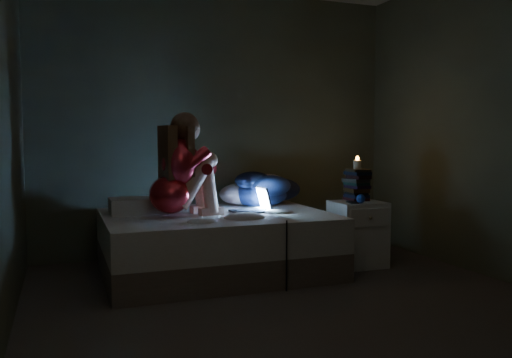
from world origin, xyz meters
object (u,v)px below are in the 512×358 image
candle (357,164)px  phone (353,202)px  woman (170,164)px  bed (216,243)px  nightstand (357,234)px  laptop (250,199)px

candle → phone: size_ratio=0.57×
candle → phone: (-0.14, -0.16, -0.33)m
woman → phone: 1.61m
bed → candle: (1.30, -0.12, 0.66)m
woman → nightstand: bearing=-16.3°
laptop → nightstand: 1.04m
nightstand → phone: phone is taller
nightstand → candle: 0.63m
laptop → woman: bearing=178.5°
woman → phone: bearing=-19.0°
bed → candle: size_ratio=23.22×
woman → laptop: bearing=-8.7°
bed → phone: 1.24m
woman → candle: 1.70m
woman → bed: bearing=-1.5°
laptop → phone: (0.87, -0.24, -0.04)m
nightstand → woman: bearing=176.2°
nightstand → bed: bearing=171.5°
bed → laptop: size_ratio=5.81×
phone → nightstand: bearing=45.8°
nightstand → phone: 0.32m
phone → woman: bearing=-176.7°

